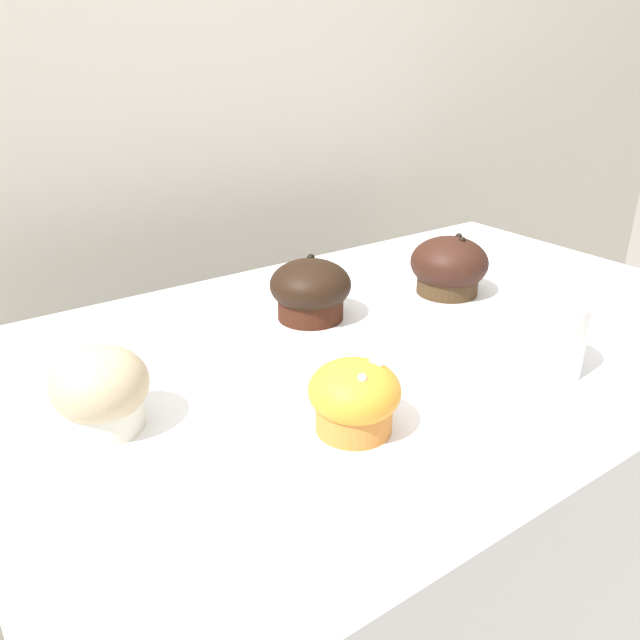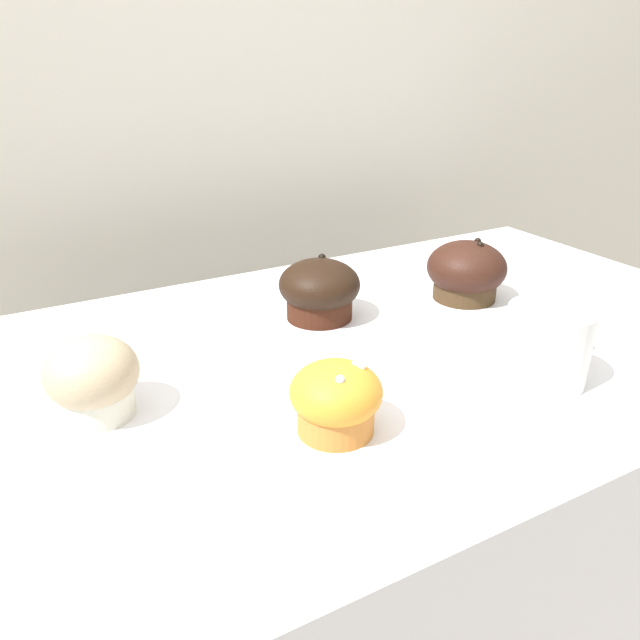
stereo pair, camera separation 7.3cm
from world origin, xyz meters
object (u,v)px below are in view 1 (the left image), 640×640
(coffee_cup, at_px, (544,333))
(muffin_back_right, at_px, (354,397))
(muffin_front_left, at_px, (449,267))
(muffin_front_center, at_px, (310,290))
(muffin_back_left, at_px, (100,389))

(coffee_cup, bearing_deg, muffin_back_right, 174.20)
(muffin_back_right, height_order, muffin_front_left, muffin_front_left)
(muffin_back_right, distance_m, coffee_cup, 0.25)
(muffin_front_center, distance_m, muffin_back_right, 0.27)
(muffin_back_left, bearing_deg, muffin_front_center, 17.79)
(muffin_back_right, bearing_deg, muffin_front_left, 31.10)
(muffin_front_center, height_order, muffin_back_left, muffin_back_left)
(muffin_back_right, xyz_separation_m, muffin_front_left, (0.34, 0.20, 0.01))
(muffin_front_left, bearing_deg, coffee_cup, -110.54)
(muffin_back_right, xyz_separation_m, coffee_cup, (0.25, -0.03, 0.01))
(muffin_front_center, height_order, coffee_cup, coffee_cup)
(muffin_back_left, xyz_separation_m, muffin_front_left, (0.53, 0.06, -0.00))
(muffin_front_left, height_order, coffee_cup, muffin_front_left)
(muffin_back_left, height_order, coffee_cup, coffee_cup)
(muffin_front_center, distance_m, coffee_cup, 0.30)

